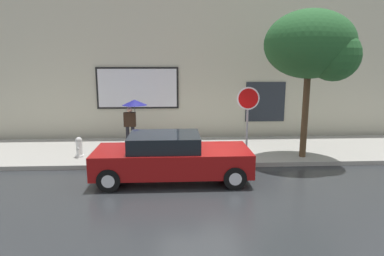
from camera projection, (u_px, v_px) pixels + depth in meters
The scene contains 8 objects.
ground_plane at pixel (201, 178), 9.92m from camera, with size 60.00×60.00×0.00m, color #282B2D.
sidewalk at pixel (195, 150), 12.85m from camera, with size 20.00×4.00×0.15m, color gray.
building_facade at pixel (191, 62), 14.64m from camera, with size 20.00×0.67×7.00m.
parked_car at pixel (171, 157), 9.66m from camera, with size 4.52×1.88×1.39m.
fire_hydrant at pixel (79, 147), 11.63m from camera, with size 0.30×0.44×0.71m.
pedestrian_with_umbrella at pixel (133, 109), 12.94m from camera, with size 0.98×0.98×1.87m.
street_tree at pixel (315, 47), 10.93m from camera, with size 3.05×2.59×5.04m.
stop_sign at pixel (248, 109), 10.96m from camera, with size 0.76×0.10×2.50m.
Camera 1 is at (-0.75, -9.42, 3.40)m, focal length 30.74 mm.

